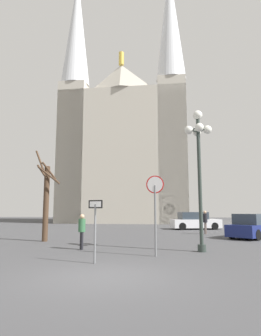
% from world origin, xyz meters
% --- Properties ---
extents(ground_plane, '(120.00, 120.00, 0.00)m').
position_xyz_m(ground_plane, '(0.00, 0.00, 0.00)').
color(ground_plane, '#424244').
extents(cathedral, '(17.59, 14.03, 36.94)m').
position_xyz_m(cathedral, '(-3.19, 34.01, 11.03)').
color(cathedral, '#BCB5A5').
rests_on(cathedral, ground).
extents(stop_sign, '(0.70, 0.17, 3.13)m').
position_xyz_m(stop_sign, '(1.37, 3.60, 2.15)').
color(stop_sign, slate).
rests_on(stop_sign, ground).
extents(one_way_arrow_sign, '(0.54, 0.27, 2.11)m').
position_xyz_m(one_way_arrow_sign, '(-0.65, 1.89, 1.34)').
color(one_way_arrow_sign, slate).
rests_on(one_way_arrow_sign, ground).
extents(street_lamp, '(1.21, 1.21, 6.25)m').
position_xyz_m(street_lamp, '(3.32, 5.03, 4.30)').
color(street_lamp, '#2D3833').
rests_on(street_lamp, ground).
extents(bare_tree, '(1.66, 1.06, 5.23)m').
position_xyz_m(bare_tree, '(-4.95, 8.36, 2.40)').
color(bare_tree, '#473323').
rests_on(bare_tree, ground).
extents(parked_car_near_white, '(4.62, 2.73, 1.55)m').
position_xyz_m(parked_car_near_white, '(4.73, 19.61, 0.72)').
color(parked_car_near_white, silver).
rests_on(parked_car_near_white, ground).
extents(parked_car_far_navy, '(4.35, 4.52, 1.52)m').
position_xyz_m(parked_car_far_navy, '(7.57, 11.59, 0.71)').
color(parked_car_far_navy, navy).
rests_on(parked_car_far_navy, ground).
extents(pedestrian_walking, '(0.32, 0.32, 1.57)m').
position_xyz_m(pedestrian_walking, '(-1.99, 5.24, 0.94)').
color(pedestrian_walking, black).
rests_on(pedestrian_walking, ground).
extents(pedestrian_standing, '(0.32, 0.32, 1.69)m').
position_xyz_m(pedestrian_standing, '(4.90, 14.36, 1.03)').
color(pedestrian_standing, '#594C47').
rests_on(pedestrian_standing, ground).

